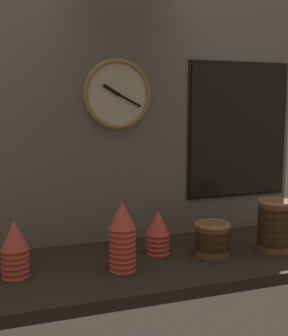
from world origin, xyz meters
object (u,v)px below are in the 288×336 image
(bowl_stack_far_right, at_px, (275,224))
(menu_board, at_px, (238,130))
(cup_stack_center, at_px, (122,236))
(bowl_stack_right, at_px, (213,238))
(wall_clock, at_px, (118,94))
(cup_stack_left, at_px, (15,249))
(cup_stack_center_right, at_px, (158,231))

(bowl_stack_far_right, bearing_deg, menu_board, 86.68)
(cup_stack_center, xyz_separation_m, bowl_stack_right, (0.36, 0.03, -0.05))
(bowl_stack_right, bearing_deg, bowl_stack_far_right, -6.90)
(wall_clock, xyz_separation_m, menu_board, (0.56, 0.01, -0.15))
(bowl_stack_far_right, relative_size, bowl_stack_right, 1.45)
(bowl_stack_far_right, distance_m, menu_board, 0.47)
(cup_stack_center, relative_size, bowl_stack_far_right, 1.21)
(cup_stack_left, height_order, bowl_stack_far_right, bowl_stack_far_right)
(cup_stack_center, height_order, bowl_stack_far_right, cup_stack_center)
(bowl_stack_right, relative_size, wall_clock, 0.50)
(bowl_stack_far_right, relative_size, wall_clock, 0.72)
(bowl_stack_far_right, distance_m, bowl_stack_right, 0.26)
(cup_stack_center, relative_size, menu_board, 0.40)
(cup_stack_center_right, distance_m, bowl_stack_far_right, 0.45)
(bowl_stack_far_right, xyz_separation_m, menu_board, (0.02, 0.31, 0.35))
(cup_stack_center, height_order, bowl_stack_right, cup_stack_center)
(cup_stack_left, bearing_deg, bowl_stack_right, -2.28)
(bowl_stack_right, bearing_deg, cup_stack_center_right, 154.58)
(cup_stack_left, bearing_deg, cup_stack_center_right, 6.61)
(cup_stack_left, bearing_deg, wall_clock, 30.34)
(bowl_stack_right, relative_size, menu_board, 0.23)
(wall_clock, relative_size, menu_board, 0.46)
(cup_stack_left, height_order, wall_clock, wall_clock)
(bowl_stack_right, xyz_separation_m, wall_clock, (-0.29, 0.27, 0.54))
(cup_stack_left, xyz_separation_m, bowl_stack_right, (0.71, -0.03, -0.03))
(cup_stack_center_right, xyz_separation_m, bowl_stack_far_right, (0.44, -0.12, 0.02))
(cup_stack_center_right, xyz_separation_m, bowl_stack_right, (0.19, -0.09, -0.02))
(menu_board, bearing_deg, cup_stack_center_right, -157.01)
(cup_stack_center, xyz_separation_m, cup_stack_center_right, (0.17, 0.12, -0.04))
(cup_stack_center, xyz_separation_m, cup_stack_left, (-0.35, 0.06, -0.03))
(cup_stack_center_right, relative_size, wall_clock, 0.61)
(cup_stack_center_right, bearing_deg, wall_clock, 119.13)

